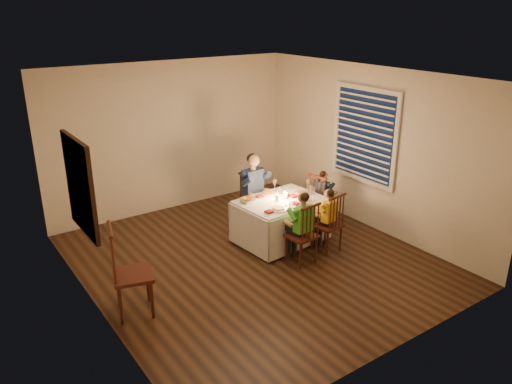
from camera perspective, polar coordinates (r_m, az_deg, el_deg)
ground at (r=7.27m, az=-0.25°, el=-7.72°), size 5.00×5.00×0.00m
wall_left at (r=5.85m, az=-18.70°, el=-2.10°), size 0.02×5.00×2.60m
wall_right at (r=8.19m, az=12.84°, el=4.86°), size 0.02×5.00×2.60m
wall_back at (r=8.84m, az=-9.60°, el=6.24°), size 4.50×0.02×2.60m
ceiling at (r=6.45m, az=-0.28°, el=13.04°), size 5.00×5.00×0.00m
dining_table at (r=7.64m, az=2.85°, el=-2.27°), size 1.38×1.04×0.65m
chair_adult at (r=8.34m, az=-0.25°, el=-3.82°), size 0.41×0.39×0.92m
chair_near_left at (r=7.24m, az=5.12°, el=-7.92°), size 0.40×0.39×0.92m
chair_near_right at (r=7.60m, az=7.96°, el=-6.59°), size 0.43×0.41×0.92m
chair_end at (r=8.39m, az=7.47°, el=-3.85°), size 0.42×0.44×0.92m
chair_extra at (r=6.32m, az=-13.50°, el=-13.15°), size 0.56×0.57×1.14m
adult at (r=8.34m, az=-0.25°, el=-3.82°), size 0.48×0.45×1.23m
child_green at (r=7.24m, az=5.12°, el=-7.92°), size 0.37×0.35×1.07m
child_yellow at (r=7.60m, az=7.96°, el=-6.59°), size 0.34×0.32×0.98m
child_teal at (r=8.39m, az=7.47°, el=-3.85°), size 0.32×0.34×0.97m
setting_adult at (r=7.77m, az=1.45°, el=-0.22°), size 0.28×0.28×0.02m
setting_green at (r=7.20m, az=2.58°, el=-1.95°), size 0.28×0.28×0.02m
setting_yellow at (r=7.53m, az=5.50°, el=-1.00°), size 0.28×0.28×0.02m
setting_teal at (r=7.81m, az=5.27°, el=-0.18°), size 0.28×0.28×0.02m
candle_left at (r=7.49m, az=2.43°, el=-0.70°), size 0.06×0.06×0.10m
candle_right at (r=7.59m, az=3.32°, el=-0.42°), size 0.06×0.06×0.10m
squash at (r=7.43m, az=-1.44°, el=-0.91°), size 0.09×0.09×0.09m
orange_fruit at (r=7.68m, az=3.51°, el=-0.27°), size 0.08×0.08×0.08m
serving_bowl at (r=7.46m, az=-0.96°, el=-0.96°), size 0.24×0.24×0.06m
wall_mirror at (r=6.06m, az=-19.46°, el=0.62°), size 0.06×0.95×1.15m
window_blinds at (r=8.17m, az=12.22°, el=6.33°), size 0.07×1.34×1.54m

